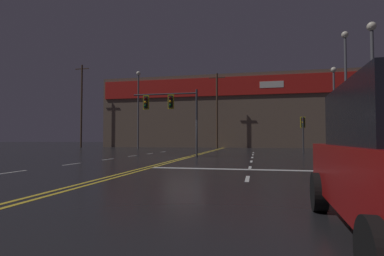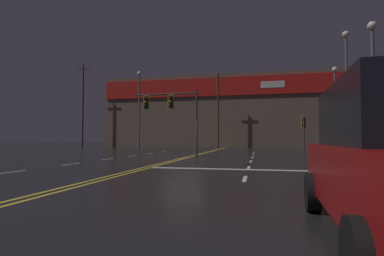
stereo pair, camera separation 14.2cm
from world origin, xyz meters
name	(u,v)px [view 1 (the left image)]	position (x,y,z in m)	size (l,w,h in m)	color
ground_plane	(184,158)	(0.00, 0.00, 0.00)	(200.00, 200.00, 0.00)	black
road_markings	(191,160)	(0.69, -1.02, 0.00)	(12.51, 60.00, 0.01)	gold
traffic_signal_median	(169,106)	(-1.37, 1.34, 3.45)	(4.56, 0.36, 4.56)	#38383D
traffic_signal_corner_northeast	(303,126)	(8.52, 9.64, 2.34)	(0.42, 0.36, 3.20)	#38383D
streetlight_near_left	(138,99)	(-10.48, 18.04, 6.37)	(0.56, 0.56, 10.06)	#59595E
streetlight_near_right	(334,97)	(12.45, 15.19, 5.65)	(0.56, 0.56, 8.76)	#59595E
streetlight_far_left	(346,76)	(11.74, 8.36, 6.42)	(0.56, 0.56, 10.16)	#59595E
streetlight_far_right	(373,70)	(11.57, 2.07, 5.52)	(0.56, 0.56, 8.52)	#59595E
building_backdrop	(227,113)	(0.00, 29.18, 5.31)	(37.61, 10.23, 10.59)	brown
utility_pole_row	(211,107)	(-1.53, 22.22, 5.66)	(46.58, 0.26, 12.49)	#4C3828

